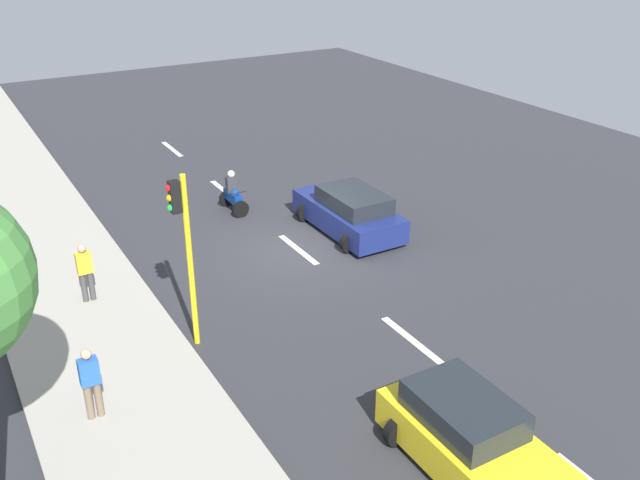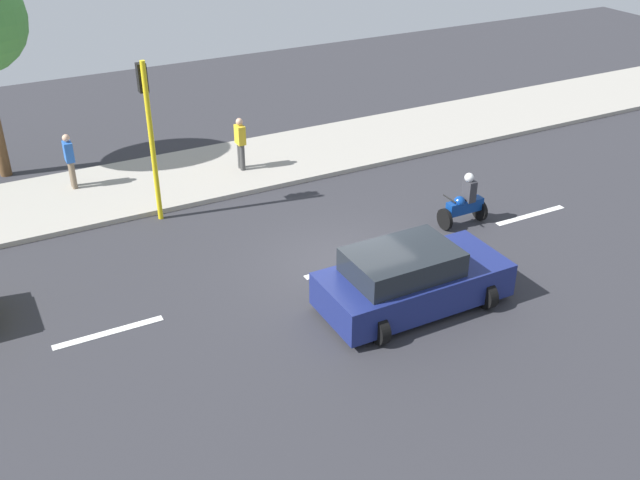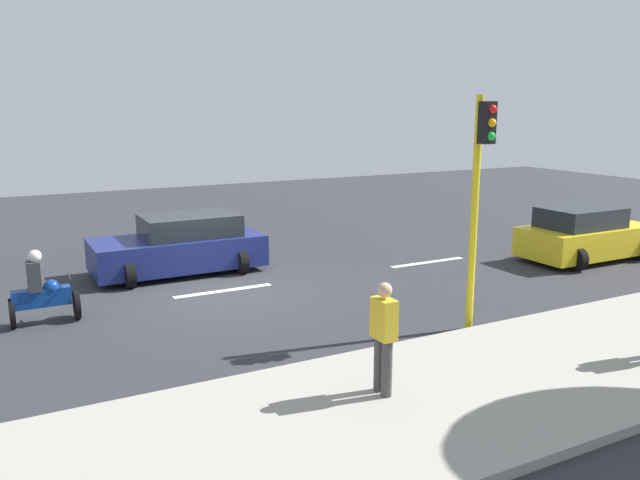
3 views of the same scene
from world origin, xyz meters
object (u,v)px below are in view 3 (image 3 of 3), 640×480
pedestrian_by_tree (384,335)px  car_dark_blue (181,246)px  traffic_light_corner (479,181)px  car_yellow_cab (585,235)px  motorcycle (42,293)px

pedestrian_by_tree → car_dark_blue: bearing=-176.7°
car_dark_blue → traffic_light_corner: bearing=28.2°
car_dark_blue → pedestrian_by_tree: bearing=3.3°
car_dark_blue → traffic_light_corner: 8.27m
car_dark_blue → traffic_light_corner: traffic_light_corner is taller
car_dark_blue → car_yellow_cab: bearing=69.4°
car_yellow_cab → traffic_light_corner: bearing=-65.6°
car_yellow_cab → pedestrian_by_tree: pedestrian_by_tree is taller
car_yellow_cab → car_dark_blue: 11.24m
car_yellow_cab → traffic_light_corner: size_ratio=0.87×
car_dark_blue → motorcycle: 4.47m
car_yellow_cab → car_dark_blue: size_ratio=0.90×
car_dark_blue → pedestrian_by_tree: (8.79, 0.51, 0.35)m
motorcycle → pedestrian_by_tree: size_ratio=0.91×
motorcycle → pedestrian_by_tree: 7.38m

